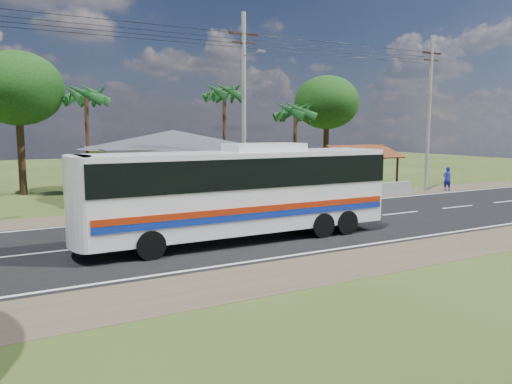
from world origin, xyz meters
TOP-DOWN VIEW (x-y plane):
  - ground at (0.00, 0.00)m, footprint 120.00×120.00m
  - road at (0.00, 0.00)m, footprint 120.00×16.00m
  - house at (1.00, 13.00)m, footprint 12.40×10.00m
  - waiting_shed at (13.00, 8.50)m, footprint 5.20×4.48m
  - concrete_barrier at (12.00, 5.60)m, footprint 7.00×0.30m
  - utility_poles at (2.67, 6.49)m, footprint 32.80×2.22m
  - palm_near at (9.50, 11.00)m, footprint 2.80×2.80m
  - palm_mid at (6.00, 15.50)m, footprint 2.80×2.80m
  - palm_far at (-4.00, 16.00)m, footprint 2.80×2.80m
  - tree_behind_house at (-8.00, 18.00)m, footprint 6.00×6.00m
  - tree_behind_shed at (16.00, 16.00)m, footprint 5.60×5.60m
  - coach_bus at (-1.29, -1.56)m, footprint 12.59×2.77m
  - motorcycle at (6.88, 6.10)m, footprint 1.55×0.56m
  - person at (19.10, 5.56)m, footprint 0.73×0.58m

SIDE VIEW (x-z plane):
  - ground at x=0.00m, z-range 0.00..0.00m
  - road at x=0.00m, z-range -0.01..0.02m
  - motorcycle at x=6.88m, z-range 0.00..0.81m
  - concrete_barrier at x=12.00m, z-range 0.00..0.90m
  - person at x=19.10m, z-range 0.00..1.75m
  - coach_bus at x=-1.29m, z-range 0.28..4.19m
  - house at x=1.00m, z-range 0.14..5.14m
  - waiting_shed at x=13.00m, z-range 1.05..4.40m
  - palm_near at x=9.50m, z-range 2.36..9.06m
  - utility_poles at x=2.67m, z-range 0.27..11.27m
  - palm_far at x=-4.00m, z-range 2.83..10.53m
  - tree_behind_shed at x=16.00m, z-range 2.17..11.19m
  - tree_behind_house at x=-8.00m, z-range 2.31..11.92m
  - palm_mid at x=6.00m, z-range 3.06..11.26m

